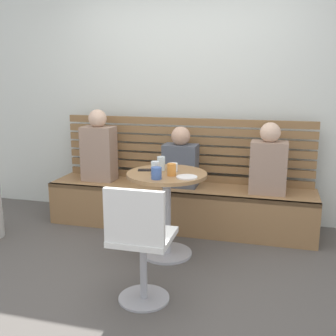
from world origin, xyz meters
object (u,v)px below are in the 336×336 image
person_child_left (269,162)px  phone_on_table (146,170)px  cup_mug_blue (156,173)px  plate_small (187,177)px  cup_water_clear (155,168)px  cup_glass_tall (161,163)px  person_child_middle (181,160)px  white_chair (140,241)px  person_adult (99,149)px  cup_tumbler_orange (172,170)px  booth_bench (179,207)px  cup_ceramic_white (173,167)px  cafe_table (167,198)px

person_child_left → phone_on_table: bearing=-148.5°
cup_mug_blue → plate_small: cup_mug_blue is taller
cup_water_clear → cup_glass_tall: 0.16m
person_child_middle → white_chair: bearing=-86.9°
person_child_left → person_child_middle: (-0.86, 0.02, -0.03)m
person_child_left → cup_glass_tall: 1.06m
person_adult → cup_tumbler_orange: size_ratio=7.57×
booth_bench → cup_tumbler_orange: bearing=-81.3°
person_adult → cup_tumbler_orange: 1.27m
person_adult → plate_small: bearing=-35.5°
cup_ceramic_white → cup_glass_tall: (-0.11, 0.01, 0.03)m
white_chair → cup_mug_blue: (-0.06, 0.59, 0.32)m
white_chair → person_adult: person_adult is taller
white_chair → person_child_left: size_ratio=1.25×
plate_small → booth_bench: bearing=107.6°
cup_water_clear → plate_small: cup_water_clear is taller
cup_mug_blue → cup_tumbler_orange: 0.17m
plate_small → cup_water_clear: bearing=171.2°
cafe_table → person_child_middle: size_ratio=1.22×
booth_bench → person_adult: (-0.89, 0.02, 0.56)m
cup_water_clear → phone_on_table: size_ratio=0.79×
booth_bench → person_adult: size_ratio=3.57×
person_child_left → phone_on_table: 1.19m
cup_ceramic_white → cup_glass_tall: bearing=175.7°
person_child_left → cup_glass_tall: size_ratio=5.65×
cup_glass_tall → booth_bench: bearing=88.0°
white_chair → person_child_left: (0.78, 1.47, 0.28)m
cafe_table → cup_tumbler_orange: 0.29m
white_chair → person_child_left: person_child_left is taller
booth_bench → white_chair: (0.09, -1.49, 0.24)m
cafe_table → cup_glass_tall: bearing=132.7°
person_adult → cup_glass_tall: 1.06m
cup_glass_tall → plate_small: (0.27, -0.20, -0.05)m
white_chair → cup_tumbler_orange: (0.02, 0.73, 0.33)m
booth_bench → plate_small: 0.99m
cafe_table → white_chair: (0.04, -0.81, -0.05)m
cup_glass_tall → phone_on_table: 0.14m
person_child_middle → cup_water_clear: 0.77m
person_child_left → cup_mug_blue: size_ratio=7.14×
person_adult → cup_ceramic_white: size_ratio=9.47×
booth_bench → phone_on_table: bearing=-102.6°
cup_tumbler_orange → plate_small: 0.15m
white_chair → cup_ceramic_white: bearing=90.1°
plate_small → cup_glass_tall: bearing=143.6°
cafe_table → cup_water_clear: (-0.08, -0.08, 0.28)m
cup_glass_tall → cafe_table: bearing=-47.3°
cup_mug_blue → cup_water_clear: (-0.05, 0.14, 0.01)m
person_child_left → plate_small: 0.99m
cup_tumbler_orange → cup_mug_blue: bearing=-121.7°
phone_on_table → cup_water_clear: bearing=-150.5°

